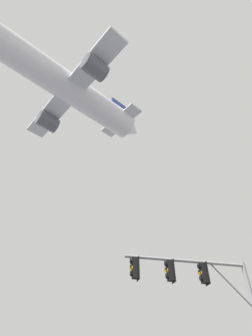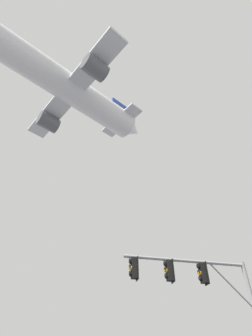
% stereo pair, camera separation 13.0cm
% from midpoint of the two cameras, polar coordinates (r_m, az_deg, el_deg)
% --- Properties ---
extents(signal_pole_near, '(6.20, 1.27, 6.06)m').
position_cam_midpoint_polar(signal_pole_near, '(13.84, 16.40, -23.65)').
color(signal_pole_near, gray).
rests_on(signal_pole_near, ground).
extents(airplane, '(26.51, 22.32, 8.43)m').
position_cam_midpoint_polar(airplane, '(43.92, -12.60, 16.62)').
color(airplane, white).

